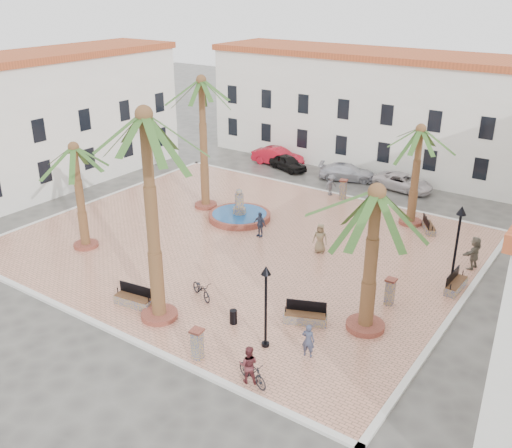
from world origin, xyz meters
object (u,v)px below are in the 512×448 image
object	(u,v)px
bench_s	(134,300)
cyclist_a	(308,340)
litter_bin	(233,317)
cyclist_b	(248,364)
bicycle_a	(201,289)
pedestrian_fountain_b	(260,224)
bench_se	(305,317)
bench_ne	(429,227)
bicycle_b	(252,372)
pedestrian_east	(474,253)
car_white	(403,182)
palm_sw	(75,160)
car_silver	(347,172)
bench_e	(456,285)
car_red	(278,156)
lamppost_e	(458,233)
fountain	(239,215)
car_black	(288,163)
bollard_e	(390,291)
palm_s	(146,138)
palm_ne	(420,141)
bollard_se	(197,344)
lamppost_s	(266,293)
pedestrian_north	(331,185)
palm_nw	(202,94)
bollard_n	(343,189)
palm_e	(375,212)
pedestrian_fountain_a	(320,238)

from	to	relation	value
bench_s	cyclist_a	bearing A→B (deg)	-0.22
litter_bin	cyclist_b	bearing A→B (deg)	-44.97
bicycle_a	pedestrian_fountain_b	bearing A→B (deg)	36.87
bench_se	bench_ne	distance (m)	13.61
bench_se	litter_bin	distance (m)	3.33
bicycle_b	pedestrian_east	distance (m)	15.54
bench_s	car_white	bearing A→B (deg)	71.12
litter_bin	cyclist_a	world-z (taller)	cyclist_a
palm_sw	cyclist_b	distance (m)	16.52
pedestrian_fountain_b	car_silver	distance (m)	13.33
bench_e	car_red	bearing A→B (deg)	57.94
bench_se	bench_e	bearing A→B (deg)	32.68
bicycle_b	bench_s	bearing A→B (deg)	97.02
lamppost_e	cyclist_a	world-z (taller)	lamppost_e
fountain	car_black	distance (m)	11.78
car_black	car_white	distance (m)	9.92
bicycle_b	car_white	xyz separation A→B (m)	(-3.78, 25.31, -0.03)
bollard_e	car_white	distance (m)	17.61
palm_s	palm_ne	xyz separation A→B (m)	(5.57, 17.63, -3.14)
fountain	bicycle_a	xyz separation A→B (m)	(4.51, -9.31, 0.18)
bench_ne	litter_bin	size ratio (longest dim) A/B	2.57
bollard_se	bicycle_a	world-z (taller)	bollard_se
palm_sw	bench_s	xyz separation A→B (m)	(7.27, -3.12, -5.05)
bench_se	litter_bin	bearing A→B (deg)	-167.75
lamppost_s	bicycle_b	world-z (taller)	lamppost_s
pedestrian_north	bench_ne	bearing A→B (deg)	-85.99
palm_sw	bollard_se	distance (m)	14.17
fountain	car_red	distance (m)	12.95
palm_nw	bollard_n	size ratio (longest dim) A/B	6.13
bollard_n	cyclist_a	xyz separation A→B (m)	(7.37, -17.75, 0.01)
bicycle_a	fountain	bearing A→B (deg)	49.51
palm_ne	bench_e	xyz separation A→B (m)	(5.09, -7.07, -5.22)
palm_ne	bench_se	bearing A→B (deg)	-88.71
bench_se	car_silver	world-z (taller)	car_silver
palm_e	lamppost_s	bearing A→B (deg)	-128.46
cyclist_b	car_white	xyz separation A→B (m)	(-3.59, 25.31, -0.33)
cyclist_a	palm_nw	bearing A→B (deg)	-48.55
car_silver	cyclist_a	bearing A→B (deg)	-177.44
palm_sw	bollard_se	size ratio (longest dim) A/B	4.54
palm_s	car_white	size ratio (longest dim) A/B	2.22
car_silver	bench_se	bearing A→B (deg)	-178.61
palm_nw	litter_bin	size ratio (longest dim) A/B	13.25
bench_e	bollard_se	distance (m)	13.93
palm_e	bench_ne	distance (m)	13.60
palm_nw	pedestrian_east	bearing A→B (deg)	3.81
bollard_n	cyclist_b	world-z (taller)	cyclist_b
pedestrian_fountain_a	car_red	bearing A→B (deg)	116.74
bollard_e	car_silver	distance (m)	19.40
palm_s	bollard_e	size ratio (longest dim) A/B	7.14
palm_sw	lamppost_e	bearing A→B (deg)	21.08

